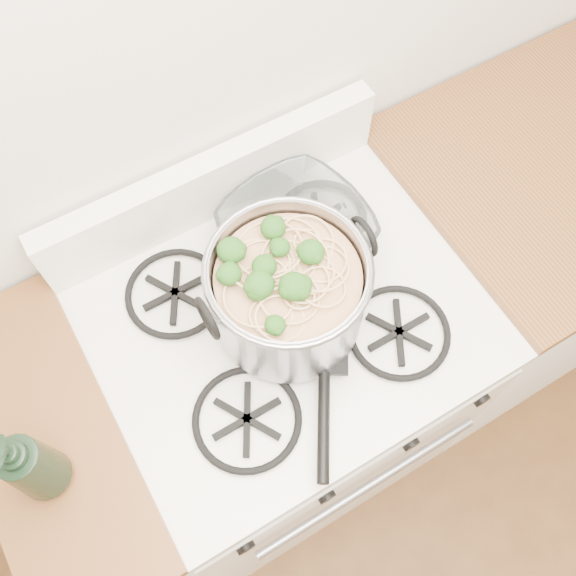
{
  "coord_description": "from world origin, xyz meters",
  "views": [
    {
      "loc": [
        -0.26,
        0.81,
        2.07
      ],
      "look_at": [
        -0.0,
        1.25,
        1.04
      ],
      "focal_mm": 40.0,
      "sensor_mm": 36.0,
      "label": 1
    }
  ],
  "objects_px": {
    "gas_range": "(287,387)",
    "bottle": "(27,464)",
    "stock_pot": "(288,293)",
    "spatula": "(325,346)",
    "glass_bowl": "(296,235)"
  },
  "relations": [
    {
      "from": "gas_range",
      "to": "bottle",
      "type": "height_order",
      "value": "bottle"
    },
    {
      "from": "gas_range",
      "to": "stock_pot",
      "type": "distance_m",
      "value": 0.58
    },
    {
      "from": "stock_pot",
      "to": "glass_bowl",
      "type": "bearing_deg",
      "value": 53.68
    },
    {
      "from": "spatula",
      "to": "glass_bowl",
      "type": "xyz_separation_m",
      "value": [
        0.08,
        0.24,
        0.0
      ]
    },
    {
      "from": "gas_range",
      "to": "stock_pot",
      "type": "height_order",
      "value": "stock_pot"
    },
    {
      "from": "stock_pot",
      "to": "bottle",
      "type": "xyz_separation_m",
      "value": [
        -0.52,
        -0.06,
        0.02
      ]
    },
    {
      "from": "gas_range",
      "to": "spatula",
      "type": "distance_m",
      "value": 0.51
    },
    {
      "from": "spatula",
      "to": "stock_pot",
      "type": "bearing_deg",
      "value": 136.39
    },
    {
      "from": "stock_pot",
      "to": "spatula",
      "type": "distance_m",
      "value": 0.13
    },
    {
      "from": "gas_range",
      "to": "stock_pot",
      "type": "bearing_deg",
      "value": -90.91
    },
    {
      "from": "stock_pot",
      "to": "bottle",
      "type": "relative_size",
      "value": 1.43
    },
    {
      "from": "glass_bowl",
      "to": "bottle",
      "type": "distance_m",
      "value": 0.66
    },
    {
      "from": "glass_bowl",
      "to": "stock_pot",
      "type": "bearing_deg",
      "value": -126.32
    },
    {
      "from": "gas_range",
      "to": "bottle",
      "type": "distance_m",
      "value": 0.79
    },
    {
      "from": "stock_pot",
      "to": "spatula",
      "type": "xyz_separation_m",
      "value": [
        0.02,
        -0.1,
        -0.08
      ]
    }
  ]
}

